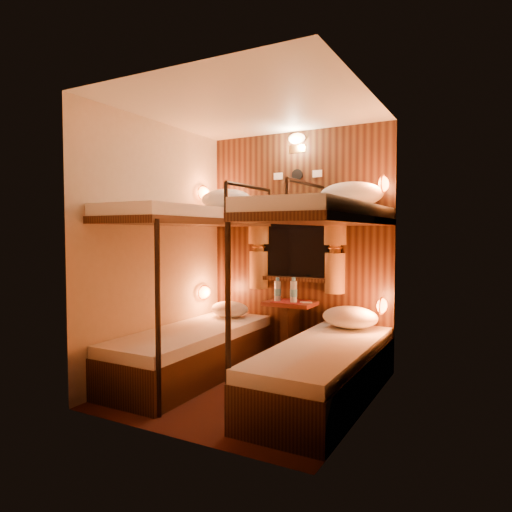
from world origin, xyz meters
The scene contains 22 objects.
floor centered at (0.00, 0.00, 0.00)m, with size 2.10×2.10×0.00m, color #36120E.
ceiling centered at (0.00, 0.00, 2.40)m, with size 2.10×2.10×0.00m, color silver.
wall_back centered at (0.00, 1.05, 1.20)m, with size 2.40×2.40×0.00m, color #C6B293.
wall_front centered at (0.00, -1.05, 1.20)m, with size 2.40×2.40×0.00m, color #C6B293.
wall_left centered at (-1.00, 0.00, 1.20)m, with size 2.40×2.40×0.00m, color #C6B293.
wall_right centered at (1.00, 0.00, 1.20)m, with size 2.40×2.40×0.00m, color #C6B293.
back_panel centered at (0.00, 1.04, 1.20)m, with size 2.00×0.03×2.40m, color black.
bunk_left centered at (-0.65, 0.07, 0.56)m, with size 0.72×1.90×1.82m.
bunk_right centered at (0.65, 0.07, 0.56)m, with size 0.72×1.90×1.82m.
window centered at (0.00, 1.00, 1.18)m, with size 1.00×0.12×0.79m.
curtains centered at (0.00, 0.97, 1.26)m, with size 1.10×0.22×1.00m.
back_fixtures centered at (0.00, 1.00, 2.25)m, with size 0.54×0.09×0.48m.
reading_lamps centered at (0.00, 0.70, 1.24)m, with size 2.00×0.20×1.25m.
table centered at (0.00, 0.85, 0.41)m, with size 0.50×0.34×0.66m.
bottle_left centered at (-0.12, 0.81, 0.75)m, with size 0.07×0.07×0.24m.
bottle_right centered at (0.06, 0.80, 0.76)m, with size 0.07×0.07×0.25m.
sachet_a centered at (0.15, 0.85, 0.65)m, with size 0.09×0.07×0.01m, color silver.
sachet_b centered at (0.19, 0.86, 0.65)m, with size 0.08×0.06×0.01m, color silver.
pillow_lower_left centered at (-0.65, 0.73, 0.54)m, with size 0.42×0.30×0.17m, color silver.
pillow_lower_right centered at (0.65, 0.76, 0.56)m, with size 0.52×0.37×0.21m, color silver.
pillow_upper_left centered at (-0.65, 0.66, 1.70)m, with size 0.55×0.40×0.22m, color silver.
pillow_upper_right centered at (0.65, 0.76, 1.70)m, with size 0.59×0.42×0.23m, color silver.
Camera 1 is at (1.89, -3.38, 1.35)m, focal length 32.00 mm.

